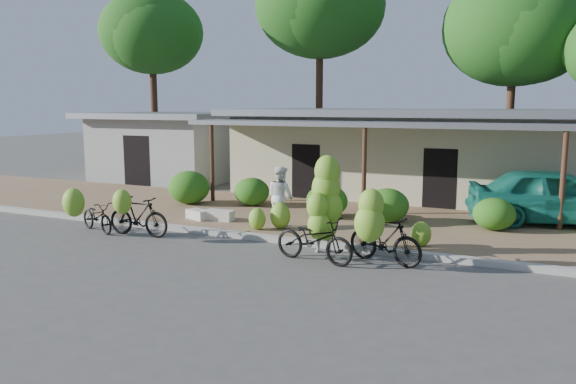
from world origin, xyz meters
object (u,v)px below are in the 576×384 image
Objects in this scene: tree_far_center at (317,4)px; teal_van at (554,196)px; bike_far_left at (92,213)px; sack_near at (219,215)px; tree_center_right at (510,27)px; sack_far at (198,214)px; bike_right at (380,232)px; bike_left at (136,214)px; vendor at (323,220)px; bike_center at (320,221)px; tree_back_left at (150,31)px; bystander at (281,196)px.

teal_van is at bearing -39.73° from tree_far_center.
sack_near is at bearing -26.59° from bike_far_left.
tree_center_right is 1.95× the size of teal_van.
sack_near is at bearing 9.58° from sack_far.
bike_left is at bearing 106.88° from bike_right.
bike_right is 2.56× the size of sack_far.
sack_far is at bearing -55.88° from vendor.
tree_center_right is 11.62m from teal_van.
tree_center_right is at bearing 62.78° from sack_near.
sack_near is at bearing -117.22° from tree_center_right.
bike_center reaches higher than teal_van.
bike_far_left reaches higher than sack_far.
bike_far_left is 1.11× the size of vendor.
tree_center_right is 18.69m from bike_left.
bike_center is at bearing -24.58° from sack_far.
sack_far is 10.38m from teal_van.
bike_right is (6.67, 0.12, 0.13)m from bike_left.
tree_back_left is 8.63m from tree_far_center.
bike_far_left is 1.01× the size of bystander.
sack_near is 1.13× the size of sack_far.
sack_far is 2.78m from bystander.
bike_center is at bearing -29.28° from sack_near.
bike_far_left is at bearing -129.98° from sack_far.
tree_back_left reaches higher than sack_far.
bike_far_left is at bearing 107.51° from bike_right.
tree_back_left is at bearing -11.16° from bystander.
bystander is at bearing 102.13° from teal_van.
bike_left reaches higher than sack_far.
bike_right is at bearing -94.95° from tree_center_right.
sack_far is at bearing -15.67° from bike_left.
bike_right is at bearing -63.06° from tree_far_center.
sack_near is at bearing -44.22° from tree_back_left.
bike_right reaches higher than bike_far_left.
tree_far_center is 9.15m from tree_center_right.
bike_far_left is 6.63m from vendor.
bystander is (2.68, 0.18, 0.72)m from sack_far.
bike_far_left is 3.04m from sack_far.
tree_back_left is 21.08m from teal_van.
bike_far_left reaches higher than sack_near.
bike_left is 11.75m from teal_van.
sack_near is at bearing 97.12° from teal_van.
vendor is at bearing -62.72° from bike_far_left.
teal_van is at bearing -18.08° from tree_back_left.
tree_center_right is (9.00, 0.50, -1.55)m from tree_far_center.
bike_right is at bearing 175.03° from bystander.
tree_center_right is at bearing 60.73° from sack_far.
teal_van is (2.12, -9.74, -5.96)m from tree_center_right.
tree_back_left is 3.87× the size of bike_center.
tree_far_center is at bearing 0.10° from bike_left.
bike_center is at bearing 67.00° from vendor.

